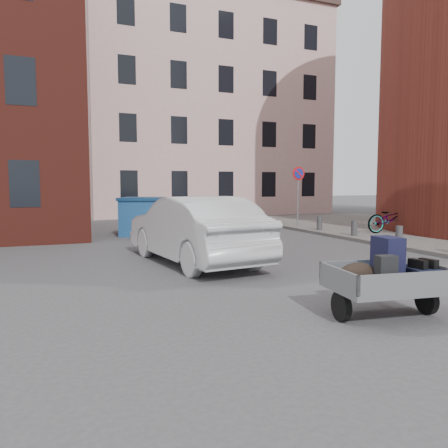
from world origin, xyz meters
name	(u,v)px	position (x,y,z in m)	size (l,w,h in m)	color
ground	(289,286)	(0.00, 0.00, 0.00)	(120.00, 120.00, 0.00)	#38383A
building_pink	(204,113)	(6.00, 22.00, 7.00)	(16.00, 8.00, 14.00)	#CAA19B
no_parking_sign	(298,184)	(6.00, 9.48, 2.01)	(0.60, 0.09, 2.65)	gray
bollards	(399,234)	(6.00, 3.40, 0.40)	(0.22, 9.02, 0.55)	#3A3A3D
barriers	(216,212)	(4.20, 15.00, 0.50)	(4.70, 0.18, 1.00)	red
trailer	(385,277)	(0.26, -2.32, 0.61)	(1.73, 1.90, 1.20)	black
dumpster	(167,216)	(-0.02, 9.36, 0.75)	(3.97, 3.07, 1.48)	navy
silver_car	(194,230)	(-0.94, 3.11, 0.84)	(1.78, 5.11, 1.68)	#BABEC3
bicycle	(391,218)	(7.99, 5.89, 0.68)	(0.75, 2.14, 1.12)	black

